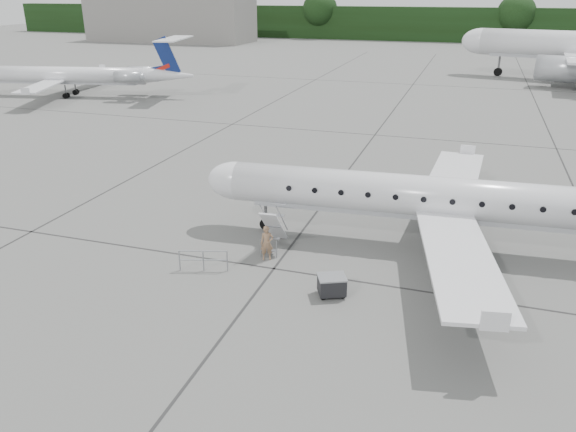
% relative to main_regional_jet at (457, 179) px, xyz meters
% --- Properties ---
extents(ground, '(320.00, 320.00, 0.00)m').
position_rel_main_regional_jet_xyz_m(ground, '(-2.22, -7.60, -3.66)').
color(ground, slate).
rests_on(ground, ground).
extents(treeline, '(260.00, 4.00, 8.00)m').
position_rel_main_regional_jet_xyz_m(treeline, '(-2.22, 122.40, 0.34)').
color(treeline, black).
rests_on(treeline, ground).
extents(terminal_building, '(40.00, 14.00, 10.00)m').
position_rel_main_regional_jet_xyz_m(terminal_building, '(-72.22, 102.40, 1.34)').
color(terminal_building, slate).
rests_on(terminal_building, ground).
extents(main_regional_jet, '(29.81, 22.38, 7.31)m').
position_rel_main_regional_jet_xyz_m(main_regional_jet, '(0.00, 0.00, 0.00)').
color(main_regional_jet, silver).
rests_on(main_regional_jet, ground).
extents(airstair, '(1.00, 2.29, 2.29)m').
position_rel_main_regional_jet_xyz_m(airstair, '(-8.35, -2.75, -2.51)').
color(airstair, silver).
rests_on(airstair, ground).
extents(passenger, '(0.74, 0.63, 1.71)m').
position_rel_main_regional_jet_xyz_m(passenger, '(-8.27, -4.02, -2.80)').
color(passenger, '#89674B').
rests_on(passenger, ground).
extents(safety_railing, '(2.13, 0.71, 1.00)m').
position_rel_main_regional_jet_xyz_m(safety_railing, '(-10.64, -6.03, -3.16)').
color(safety_railing, gray).
rests_on(safety_railing, ground).
extents(baggage_cart, '(1.39, 1.29, 0.97)m').
position_rel_main_regional_jet_xyz_m(baggage_cart, '(-4.49, -6.39, -3.17)').
color(baggage_cart, black).
rests_on(baggage_cart, ground).
extents(bg_regional_left, '(30.04, 24.29, 6.99)m').
position_rel_main_regional_jet_xyz_m(bg_regional_left, '(-46.92, 29.94, -0.16)').
color(bg_regional_left, silver).
rests_on(bg_regional_left, ground).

